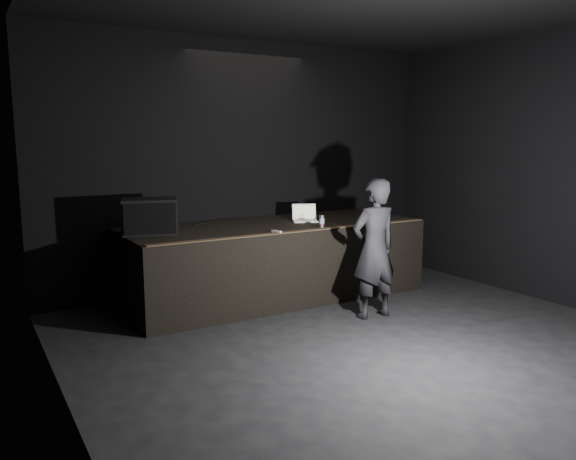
# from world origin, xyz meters

# --- Properties ---
(ground) EXTENTS (7.00, 7.00, 0.00)m
(ground) POSITION_xyz_m (0.00, 0.00, 0.00)
(ground) COLOR black
(ground) RESTS_ON ground
(room_walls) EXTENTS (6.10, 7.10, 3.52)m
(room_walls) POSITION_xyz_m (0.00, 0.00, 2.02)
(room_walls) COLOR black
(room_walls) RESTS_ON ground
(stage_riser) EXTENTS (4.00, 1.50, 1.00)m
(stage_riser) POSITION_xyz_m (0.00, 2.73, 0.50)
(stage_riser) COLOR black
(stage_riser) RESTS_ON ground
(riser_lip) EXTENTS (3.92, 0.10, 0.01)m
(riser_lip) POSITION_xyz_m (0.00, 2.02, 1.01)
(riser_lip) COLOR brown
(riser_lip) RESTS_ON stage_riser
(stage_monitor) EXTENTS (0.73, 0.62, 0.42)m
(stage_monitor) POSITION_xyz_m (-1.67, 2.78, 1.21)
(stage_monitor) COLOR black
(stage_monitor) RESTS_ON stage_riser
(cable) EXTENTS (0.83, 0.39, 0.02)m
(cable) POSITION_xyz_m (-0.57, 3.32, 1.01)
(cable) COLOR black
(cable) RESTS_ON stage_riser
(laptop) EXTENTS (0.43, 0.41, 0.23)m
(laptop) POSITION_xyz_m (0.50, 2.74, 1.06)
(laptop) COLOR white
(laptop) RESTS_ON stage_riser
(beer_can) EXTENTS (0.07, 0.07, 0.16)m
(beer_can) POSITION_xyz_m (0.37, 2.14, 1.08)
(beer_can) COLOR silver
(beer_can) RESTS_ON stage_riser
(plastic_cup) EXTENTS (0.07, 0.07, 0.09)m
(plastic_cup) POSITION_xyz_m (0.72, 2.89, 1.04)
(plastic_cup) COLOR white
(plastic_cup) RESTS_ON stage_riser
(wii_remote) EXTENTS (0.07, 0.15, 0.03)m
(wii_remote) POSITION_xyz_m (-0.33, 2.08, 1.01)
(wii_remote) COLOR silver
(wii_remote) RESTS_ON stage_riser
(person) EXTENTS (0.62, 0.41, 1.67)m
(person) POSITION_xyz_m (0.58, 1.33, 0.84)
(person) COLOR black
(person) RESTS_ON ground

